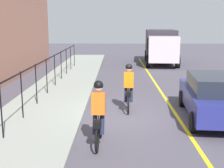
# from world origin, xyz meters

# --- Properties ---
(ground_plane) EXTENTS (80.00, 80.00, 0.00)m
(ground_plane) POSITION_xyz_m (0.00, 0.00, 0.00)
(ground_plane) COLOR #45424C
(lane_line_centre) EXTENTS (36.00, 0.12, 0.01)m
(lane_line_centre) POSITION_xyz_m (0.00, -1.60, 0.00)
(lane_line_centre) COLOR yellow
(lane_line_centre) RESTS_ON ground
(sidewalk) EXTENTS (40.00, 3.20, 0.15)m
(sidewalk) POSITION_xyz_m (0.00, 3.40, 0.07)
(sidewalk) COLOR gray
(sidewalk) RESTS_ON ground
(iron_fence) EXTENTS (21.98, 0.04, 1.60)m
(iron_fence) POSITION_xyz_m (1.00, 3.80, 1.34)
(iron_fence) COLOR black
(iron_fence) RESTS_ON sidewalk
(cyclist_lead) EXTENTS (1.71, 0.38, 1.83)m
(cyclist_lead) POSITION_xyz_m (0.59, 0.14, 0.91)
(cyclist_lead) COLOR black
(cyclist_lead) RESTS_ON ground
(cyclist_follow) EXTENTS (1.71, 0.38, 1.83)m
(cyclist_follow) POSITION_xyz_m (-2.79, 1.10, 0.91)
(cyclist_follow) COLOR black
(cyclist_follow) RESTS_ON ground
(patrol_sedan) EXTENTS (4.55, 2.26, 1.58)m
(patrol_sedan) POSITION_xyz_m (-0.37, -2.77, 0.82)
(patrol_sedan) COLOR navy
(patrol_sedan) RESTS_ON ground
(box_truck_background) EXTENTS (6.87, 2.94, 2.78)m
(box_truck_background) POSITION_xyz_m (14.43, -3.12, 1.55)
(box_truck_background) COLOR #28242C
(box_truck_background) RESTS_ON ground
(traffic_cone_near) EXTENTS (0.36, 0.36, 0.50)m
(traffic_cone_near) POSITION_xyz_m (0.89, 1.41, 0.25)
(traffic_cone_near) COLOR #E94F00
(traffic_cone_near) RESTS_ON ground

